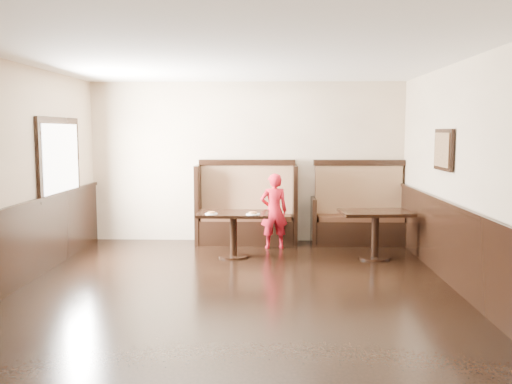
{
  "coord_description": "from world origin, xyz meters",
  "views": [
    {
      "loc": [
        0.45,
        -6.04,
        1.95
      ],
      "look_at": [
        0.19,
        2.35,
        1.0
      ],
      "focal_mm": 38.0,
      "sensor_mm": 36.0,
      "label": 1
    }
  ],
  "objects_px": {
    "child": "(274,211)",
    "table_neighbor": "(375,223)",
    "table_main": "(233,223)",
    "booth_neighbor": "(359,216)",
    "booth_main": "(247,213)"
  },
  "relations": [
    {
      "from": "child",
      "to": "booth_neighbor",
      "type": "bearing_deg",
      "value": -173.59
    },
    {
      "from": "table_main",
      "to": "child",
      "type": "height_order",
      "value": "child"
    },
    {
      "from": "booth_main",
      "to": "table_neighbor",
      "type": "distance_m",
      "value": 2.31
    },
    {
      "from": "table_main",
      "to": "child",
      "type": "distance_m",
      "value": 0.91
    },
    {
      "from": "booth_neighbor",
      "to": "table_main",
      "type": "bearing_deg",
      "value": -152.59
    },
    {
      "from": "table_neighbor",
      "to": "table_main",
      "type": "bearing_deg",
      "value": 174.61
    },
    {
      "from": "booth_neighbor",
      "to": "table_neighbor",
      "type": "distance_m",
      "value": 1.12
    },
    {
      "from": "booth_main",
      "to": "child",
      "type": "relative_size",
      "value": 1.4
    },
    {
      "from": "table_main",
      "to": "booth_main",
      "type": "bearing_deg",
      "value": 82.54
    },
    {
      "from": "booth_main",
      "to": "booth_neighbor",
      "type": "relative_size",
      "value": 1.06
    },
    {
      "from": "booth_neighbor",
      "to": "table_neighbor",
      "type": "bearing_deg",
      "value": -86.28
    },
    {
      "from": "booth_main",
      "to": "child",
      "type": "xyz_separation_m",
      "value": [
        0.48,
        -0.44,
        0.1
      ]
    },
    {
      "from": "child",
      "to": "table_neighbor",
      "type": "bearing_deg",
      "value": 146.21
    },
    {
      "from": "booth_main",
      "to": "table_main",
      "type": "height_order",
      "value": "booth_main"
    },
    {
      "from": "booth_neighbor",
      "to": "table_neighbor",
      "type": "xyz_separation_m",
      "value": [
        0.07,
        -1.12,
        0.07
      ]
    }
  ]
}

